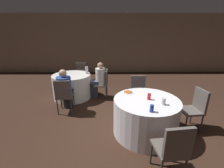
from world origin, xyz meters
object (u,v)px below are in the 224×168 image
table_far (72,86)px  chair_near_south (173,147)px  chair_far_north (81,73)px  chair_far_south (64,94)px  pizza_plate_near (128,92)px  bottle_far (87,70)px  chair_near_north (138,90)px  chair_far_east (104,82)px  soda_can_red (149,97)px  soda_can_silver (164,101)px  table_near (145,116)px  soda_can_blue (152,108)px  person_blue_shirt (65,90)px  person_white_shirt (98,81)px  chair_near_east (195,106)px

table_far → chair_near_south: 3.47m
table_far → chair_far_north: (0.09, 0.98, 0.16)m
chair_far_south → pizza_plate_near: (1.52, -0.44, 0.21)m
bottle_far → chair_near_north: bearing=-29.9°
table_far → chair_far_east: chair_far_east is taller
chair_near_south → soda_can_red: (-0.09, 1.03, 0.26)m
chair_near_north → soda_can_silver: 1.31m
soda_can_red → chair_far_north: bearing=123.6°
chair_far_south → table_near: bearing=-26.1°
chair_near_south → chair_far_east: bearing=103.4°
chair_far_east → soda_can_blue: 2.38m
soda_can_blue → person_blue_shirt: bearing=142.0°
soda_can_red → bottle_far: 2.39m
table_near → chair_far_east: bearing=117.6°
person_white_shirt → soda_can_blue: 2.45m
chair_near_east → bottle_far: bottle_far is taller
person_blue_shirt → soda_can_blue: (1.82, -1.42, 0.23)m
table_far → chair_near_south: (2.02, -2.82, 0.16)m
chair_far_south → soda_can_blue: size_ratio=7.27×
table_far → chair_far_north: 1.00m
soda_can_silver → bottle_far: size_ratio=0.55×
person_blue_shirt → bottle_far: person_blue_shirt is taller
chair_near_east → soda_can_blue: chair_near_east is taller
chair_near_east → pizza_plate_near: chair_near_east is taller
chair_near_north → pizza_plate_near: 0.80m
table_near → table_far: size_ratio=1.10×
pizza_plate_near → bottle_far: bottle_far is taller
table_far → chair_near_east: 3.37m
chair_far_south → soda_can_red: bearing=-25.7°
chair_far_south → table_far: bearing=90.0°
bottle_far → chair_far_east: bearing=-16.6°
soda_can_blue → bottle_far: (-1.40, 2.36, 0.05)m
soda_can_silver → soda_can_blue: bearing=-137.4°
soda_can_silver → person_white_shirt: bearing=124.0°
table_far → soda_can_silver: soda_can_silver is taller
person_blue_shirt → soda_can_red: (1.89, -0.96, 0.23)m
table_near → table_far: same height
chair_near_east → person_white_shirt: person_white_shirt is taller
chair_near_north → soda_can_silver: bearing=101.3°
chair_far_south → person_blue_shirt: size_ratio=0.80×
table_far → pizza_plate_near: pizza_plate_near is taller
pizza_plate_near → table_far: bearing=137.8°
table_near → chair_far_south: size_ratio=1.43×
chair_far_south → person_blue_shirt: 0.17m
table_near → soda_can_red: 0.43m
chair_far_north → pizza_plate_near: bearing=126.9°
chair_near_north → soda_can_blue: chair_near_north is taller
chair_far_north → pizza_plate_near: chair_far_north is taller
pizza_plate_near → chair_far_east: bearing=113.0°
table_near → chair_far_east: size_ratio=1.43×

